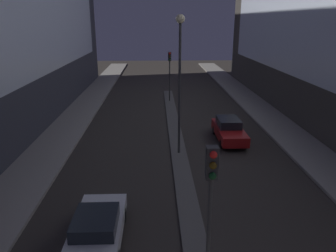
{
  "coord_description": "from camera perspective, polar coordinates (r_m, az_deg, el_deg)",
  "views": [
    {
      "loc": [
        -1.45,
        -4.78,
        8.33
      ],
      "look_at": [
        -0.54,
        19.26,
        0.5
      ],
      "focal_mm": 35.0,
      "sensor_mm": 36.0,
      "label": 1
    }
  ],
  "objects": [
    {
      "name": "median_strip",
      "position": [
        23.97,
        1.44,
        -2.18
      ],
      "size": [
        1.01,
        33.34,
        0.11
      ],
      "color": "#56544F",
      "rests_on": "ground"
    },
    {
      "name": "car_right_lane",
      "position": [
        23.89,
        10.55,
        -0.68
      ],
      "size": [
        1.78,
        4.66,
        1.58
      ],
      "color": "maroon",
      "rests_on": "ground"
    },
    {
      "name": "street_lamp",
      "position": [
        19.88,
        2.08,
        11.04
      ],
      "size": [
        0.53,
        0.53,
        8.54
      ],
      "color": "#383838",
      "rests_on": "median_strip"
    },
    {
      "name": "traffic_light_near",
      "position": [
        9.12,
        7.42,
        -11.75
      ],
      "size": [
        0.32,
        0.42,
        5.1
      ],
      "color": "#383838",
      "rests_on": "median_strip"
    },
    {
      "name": "traffic_light_mid",
      "position": [
        34.31,
        0.28,
        10.48
      ],
      "size": [
        0.32,
        0.42,
        5.1
      ],
      "color": "#383838",
      "rests_on": "median_strip"
    },
    {
      "name": "car_left_lane",
      "position": [
        13.42,
        -12.22,
        -16.94
      ],
      "size": [
        1.88,
        4.35,
        1.41
      ],
      "color": "silver",
      "rests_on": "ground"
    }
  ]
}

